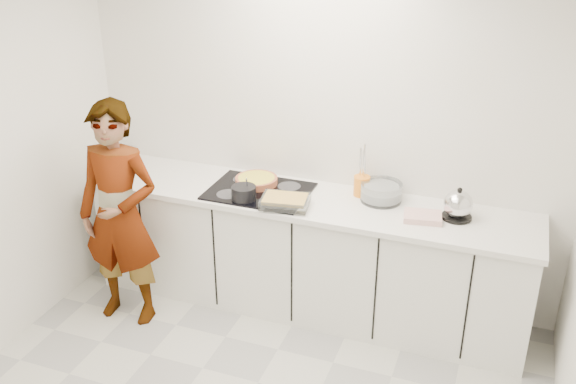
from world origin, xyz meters
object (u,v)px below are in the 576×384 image
(mixing_bowl, at_px, (381,193))
(hob, at_px, (259,191))
(baking_dish, at_px, (285,201))
(saucepan, at_px, (244,193))
(utensil_crock, at_px, (362,186))
(kettle, at_px, (458,206))
(cook, at_px, (120,215))
(tart_dish, at_px, (256,180))

(mixing_bowl, bearing_deg, hob, -169.21)
(baking_dish, distance_m, mixing_bowl, 0.68)
(saucepan, relative_size, utensil_crock, 1.23)
(kettle, relative_size, utensil_crock, 1.55)
(baking_dish, relative_size, kettle, 1.59)
(hob, height_order, baking_dish, baking_dish)
(mixing_bowl, bearing_deg, kettle, -9.91)
(kettle, xyz_separation_m, cook, (-2.23, -0.60, -0.18))
(saucepan, distance_m, utensil_crock, 0.84)
(kettle, bearing_deg, baking_dish, -168.00)
(mixing_bowl, distance_m, utensil_crock, 0.16)
(tart_dish, distance_m, mixing_bowl, 0.92)
(kettle, bearing_deg, mixing_bowl, 170.09)
(hob, bearing_deg, tart_dish, 122.34)
(saucepan, distance_m, cook, 0.88)
(tart_dish, xyz_separation_m, cook, (-0.77, -0.63, -0.13))
(kettle, height_order, utensil_crock, kettle)
(hob, distance_m, tart_dish, 0.12)
(mixing_bowl, relative_size, utensil_crock, 2.18)
(saucepan, bearing_deg, mixing_bowl, 20.42)
(tart_dish, bearing_deg, utensil_crock, 7.81)
(tart_dish, height_order, cook, cook)
(saucepan, xyz_separation_m, utensil_crock, (0.75, 0.38, 0.01))
(baking_dish, distance_m, cook, 1.17)
(hob, height_order, cook, cook)
(tart_dish, bearing_deg, saucepan, -85.99)
(hob, relative_size, cook, 0.44)
(kettle, bearing_deg, hob, -177.11)
(saucepan, bearing_deg, tart_dish, 94.01)
(mixing_bowl, relative_size, cook, 0.19)
(baking_dish, height_order, mixing_bowl, mixing_bowl)
(cook, bearing_deg, mixing_bowl, 18.24)
(baking_dish, relative_size, utensil_crock, 2.47)
(cook, bearing_deg, baking_dish, 14.19)
(kettle, relative_size, cook, 0.14)
(tart_dish, relative_size, saucepan, 1.90)
(baking_dish, distance_m, utensil_crock, 0.58)
(hob, xyz_separation_m, mixing_bowl, (0.86, 0.16, 0.05))
(hob, height_order, mixing_bowl, mixing_bowl)
(saucepan, distance_m, kettle, 1.46)
(saucepan, height_order, cook, cook)
(baking_dish, bearing_deg, kettle, 12.00)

